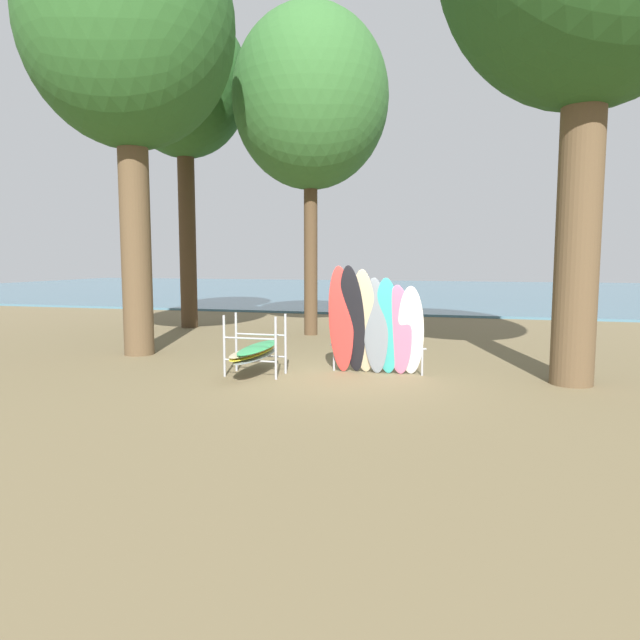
# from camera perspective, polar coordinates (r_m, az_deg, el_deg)

# --- Properties ---
(ground_plane) EXTENTS (80.00, 80.00, 0.00)m
(ground_plane) POSITION_cam_1_polar(r_m,az_deg,el_deg) (11.62, 1.87, -5.70)
(ground_plane) COLOR brown
(lake_water) EXTENTS (80.00, 36.00, 0.10)m
(lake_water) POSITION_cam_1_polar(r_m,az_deg,el_deg) (41.86, 11.54, 2.81)
(lake_water) COLOR #477084
(lake_water) RESTS_ON ground
(tree_foreground_left) EXTENTS (5.01, 5.01, 10.76)m
(tree_foreground_left) POSITION_cam_1_polar(r_m,az_deg,el_deg) (15.80, -18.50, 25.78)
(tree_foreground_left) COLOR brown
(tree_foreground_left) RESTS_ON ground
(tree_mid_behind) EXTENTS (4.31, 4.31, 10.71)m
(tree_mid_behind) POSITION_cam_1_polar(r_m,az_deg,el_deg) (21.11, -13.39, 21.74)
(tree_mid_behind) COLOR #42301E
(tree_mid_behind) RESTS_ON ground
(tree_far_left_back) EXTENTS (4.71, 4.71, 9.90)m
(tree_far_left_back) POSITION_cam_1_polar(r_m,az_deg,el_deg) (18.50, -0.96, 21.08)
(tree_far_left_back) COLOR #4C3823
(tree_far_left_back) RESTS_ON ground
(leaning_board_pile) EXTENTS (2.03, 0.72, 2.26)m
(leaning_board_pile) POSITION_cam_1_polar(r_m,az_deg,el_deg) (11.69, 5.39, -0.54)
(leaning_board_pile) COLOR red
(leaning_board_pile) RESTS_ON ground
(board_storage_rack) EXTENTS (1.15, 2.12, 1.25)m
(board_storage_rack) POSITION_cam_1_polar(r_m,az_deg,el_deg) (11.81, -6.49, -3.09)
(board_storage_rack) COLOR #9EA0A5
(board_storage_rack) RESTS_ON ground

